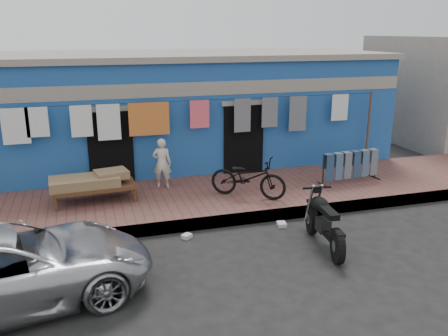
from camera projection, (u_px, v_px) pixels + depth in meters
ground at (256, 258)px, 8.62m from camera, size 80.00×80.00×0.00m
sidewalk at (212, 198)px, 11.34m from camera, size 28.00×3.00×0.25m
curb at (230, 220)px, 10.01m from camera, size 28.00×0.10×0.25m
building at (177, 108)px, 14.57m from camera, size 12.20×5.20×3.36m
clothesline at (179, 120)px, 11.88m from camera, size 10.06×0.06×2.10m
car at (5, 268)px, 6.98m from camera, size 4.70×2.82×1.24m
seated_person at (162, 163)px, 11.55m from camera, size 0.52×0.42×1.24m
bicycle at (248, 173)px, 10.90m from camera, size 1.81×1.58×1.16m
motorcycle at (324, 221)px, 8.92m from camera, size 0.95×1.77×1.06m
charpoy at (94, 188)px, 10.69m from camera, size 2.02×1.13×0.64m
jeans_rack at (350, 166)px, 12.06m from camera, size 1.78×0.69×0.82m
litter_a at (187, 236)px, 9.43m from camera, size 0.24×0.23×0.08m
litter_b at (318, 224)px, 10.05m from camera, size 0.17×0.18×0.07m
litter_c at (282, 224)px, 10.00m from camera, size 0.21×0.25×0.09m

